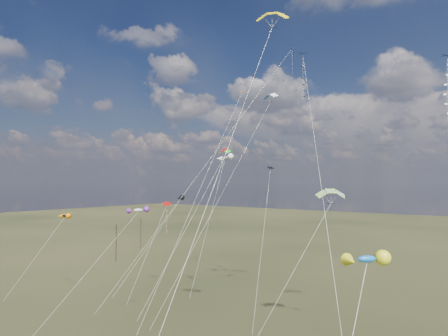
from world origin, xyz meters
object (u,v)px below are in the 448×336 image
Objects in this scene: diamond_black_high at (305,88)px; novelty_black_orange at (64,216)px; utility_pole_far at (141,233)px; utility_pole_near at (116,242)px; parafoil_yellow at (272,14)px.

diamond_black_high reaches higher than novelty_black_orange.
diamond_black_high is at bearing 16.28° from novelty_black_orange.
diamond_black_high reaches higher than utility_pole_far.
parafoil_yellow reaches higher than utility_pole_near.
utility_pole_near is 1.00× the size of utility_pole_far.
parafoil_yellow is at bearing -77.48° from diamond_black_high.
utility_pole_near is 0.24× the size of parafoil_yellow.
diamond_black_high is 39.93m from novelty_black_orange.
utility_pole_near is 16.12m from utility_pole_far.
utility_pole_far is at bearing 147.86° from parafoil_yellow.
novelty_black_orange is at bearing -163.72° from diamond_black_high.
utility_pole_far is 42.49m from novelty_black_orange.
utility_pole_far is (-8.00, 14.00, 0.00)m from utility_pole_near.
novelty_black_orange is at bearing -57.27° from utility_pole_far.
utility_pole_far is 67.22m from diamond_black_high.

